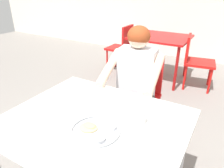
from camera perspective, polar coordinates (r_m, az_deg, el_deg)
name	(u,v)px	position (r m, az deg, el deg)	size (l,w,h in m)	color
table_foreground	(94,129)	(1.41, -4.80, -11.92)	(1.14, 0.94, 0.73)	white
thali_tray	(96,130)	(1.27, -4.35, -12.39)	(0.30, 0.30, 0.03)	#B7BABF
drinking_cup	(139,117)	(1.32, 7.36, -8.89)	(0.08, 0.08, 0.09)	silver
chair_foreground	(140,90)	(2.24, 7.53, -1.63)	(0.47, 0.44, 0.87)	red
diner_foreground	(134,80)	(1.96, 5.86, 1.09)	(0.54, 0.59, 1.19)	#2D2D2D
table_background_red	(160,42)	(3.64, 12.85, 11.12)	(0.92, 0.81, 0.74)	#B71414
chair_red_left	(122,45)	(3.89, 2.80, 10.40)	(0.39, 0.40, 0.86)	red
chair_red_right	(195,58)	(3.50, 21.47, 6.46)	(0.50, 0.47, 0.82)	red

